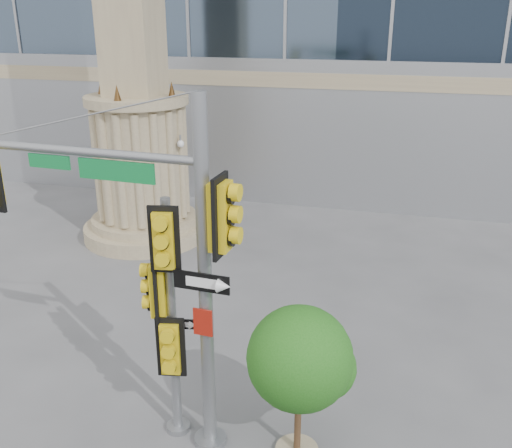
# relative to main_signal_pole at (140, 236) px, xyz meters

# --- Properties ---
(ground) EXTENTS (120.00, 120.00, 0.00)m
(ground) POSITION_rel_main_signal_pole_xyz_m (1.34, 0.44, -4.10)
(ground) COLOR #545456
(ground) RESTS_ON ground
(monument) EXTENTS (4.40, 4.40, 16.60)m
(monument) POSITION_rel_main_signal_pole_xyz_m (-4.66, 9.44, 1.42)
(monument) COLOR gray
(monument) RESTS_ON ground
(main_signal_pole) EXTENTS (5.13, 0.75, 6.62)m
(main_signal_pole) POSITION_rel_main_signal_pole_xyz_m (0.00, 0.00, 0.00)
(main_signal_pole) COLOR slate
(main_signal_pole) RESTS_ON ground
(secondary_signal_pole) EXTENTS (0.88, 0.63, 4.80)m
(secondary_signal_pole) POSITION_rel_main_signal_pole_xyz_m (0.43, -0.01, -1.28)
(secondary_signal_pole) COLOR slate
(secondary_signal_pole) RESTS_ON ground
(street_tree) EXTENTS (1.93, 1.88, 3.00)m
(street_tree) POSITION_rel_main_signal_pole_xyz_m (2.88, 0.12, -2.13)
(street_tree) COLOR gray
(street_tree) RESTS_ON ground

